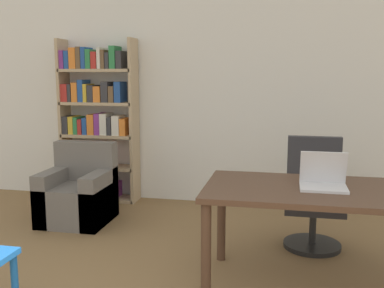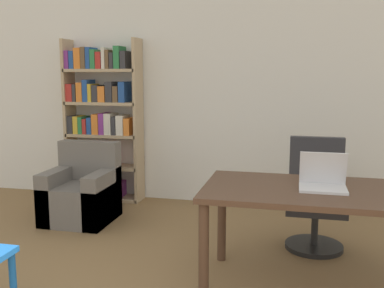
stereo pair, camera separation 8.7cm
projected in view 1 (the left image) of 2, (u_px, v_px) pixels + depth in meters
wall_back at (241, 89)px, 5.16m from camera, size 8.00×0.06×2.70m
desk at (340, 201)px, 3.11m from camera, size 1.88×0.86×0.75m
laptop at (323, 180)px, 3.13m from camera, size 0.32×0.25×0.25m
office_chair at (313, 197)px, 4.01m from camera, size 0.50×0.50×0.97m
armchair at (78, 195)px, 4.68m from camera, size 0.66×0.65×0.81m
bookshelf at (95, 123)px, 5.39m from camera, size 0.93×0.28×1.93m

